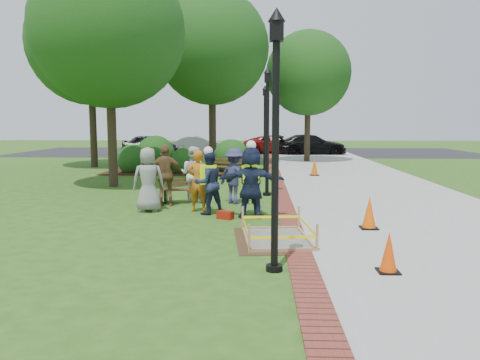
{
  "coord_description": "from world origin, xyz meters",
  "views": [
    {
      "loc": [
        0.99,
        -10.59,
        2.49
      ],
      "look_at": [
        0.5,
        1.2,
        1.0
      ],
      "focal_mm": 35.0,
      "sensor_mm": 36.0,
      "label": 1
    }
  ],
  "objects_px": {
    "lamp_near": "(276,122)",
    "wet_concrete_pad": "(276,229)",
    "cone_front": "(389,253)",
    "hivis_worker_a": "(251,180)",
    "bench_near": "(185,195)",
    "hivis_worker_c": "(208,181)",
    "hivis_worker_b": "(250,182)"
  },
  "relations": [
    {
      "from": "lamp_near",
      "to": "wet_concrete_pad",
      "type": "bearing_deg",
      "value": 87.01
    },
    {
      "from": "cone_front",
      "to": "hivis_worker_a",
      "type": "bearing_deg",
      "value": 118.14
    },
    {
      "from": "wet_concrete_pad",
      "to": "bench_near",
      "type": "xyz_separation_m",
      "value": [
        -2.65,
        4.46,
        -0.0
      ]
    },
    {
      "from": "wet_concrete_pad",
      "to": "bench_near",
      "type": "relative_size",
      "value": 1.8
    },
    {
      "from": "bench_near",
      "to": "cone_front",
      "type": "distance_m",
      "value": 7.9
    },
    {
      "from": "bench_near",
      "to": "hivis_worker_c",
      "type": "xyz_separation_m",
      "value": [
        0.92,
        -1.74,
        0.68
      ]
    },
    {
      "from": "hivis_worker_a",
      "to": "hivis_worker_c",
      "type": "bearing_deg",
      "value": 159.02
    },
    {
      "from": "hivis_worker_a",
      "to": "lamp_near",
      "type": "bearing_deg",
      "value": -83.8
    },
    {
      "from": "hivis_worker_b",
      "to": "cone_front",
      "type": "bearing_deg",
      "value": -63.63
    },
    {
      "from": "lamp_near",
      "to": "hivis_worker_c",
      "type": "xyz_separation_m",
      "value": [
        -1.62,
        4.76,
        -1.57
      ]
    },
    {
      "from": "hivis_worker_c",
      "to": "bench_near",
      "type": "bearing_deg",
      "value": 118.0
    },
    {
      "from": "bench_near",
      "to": "hivis_worker_c",
      "type": "distance_m",
      "value": 2.08
    },
    {
      "from": "bench_near",
      "to": "lamp_near",
      "type": "bearing_deg",
      "value": -68.64
    },
    {
      "from": "cone_front",
      "to": "hivis_worker_c",
      "type": "height_order",
      "value": "hivis_worker_c"
    },
    {
      "from": "bench_near",
      "to": "hivis_worker_a",
      "type": "height_order",
      "value": "hivis_worker_a"
    },
    {
      "from": "bench_near",
      "to": "hivis_worker_c",
      "type": "bearing_deg",
      "value": -62.0
    },
    {
      "from": "bench_near",
      "to": "hivis_worker_c",
      "type": "height_order",
      "value": "hivis_worker_c"
    },
    {
      "from": "bench_near",
      "to": "hivis_worker_b",
      "type": "relative_size",
      "value": 0.77
    },
    {
      "from": "cone_front",
      "to": "bench_near",
      "type": "bearing_deg",
      "value": 123.96
    },
    {
      "from": "wet_concrete_pad",
      "to": "hivis_worker_b",
      "type": "relative_size",
      "value": 1.39
    },
    {
      "from": "lamp_near",
      "to": "hivis_worker_a",
      "type": "xyz_separation_m",
      "value": [
        -0.47,
        4.32,
        -1.49
      ]
    },
    {
      "from": "bench_near",
      "to": "cone_front",
      "type": "height_order",
      "value": "bench_near"
    },
    {
      "from": "bench_near",
      "to": "hivis_worker_b",
      "type": "xyz_separation_m",
      "value": [
        2.03,
        -1.74,
        0.65
      ]
    },
    {
      "from": "wet_concrete_pad",
      "to": "hivis_worker_c",
      "type": "xyz_separation_m",
      "value": [
        -1.73,
        2.72,
        0.67
      ]
    },
    {
      "from": "wet_concrete_pad",
      "to": "lamp_near",
      "type": "bearing_deg",
      "value": -92.99
    },
    {
      "from": "lamp_near",
      "to": "hivis_worker_b",
      "type": "relative_size",
      "value": 2.4
    },
    {
      "from": "bench_near",
      "to": "lamp_near",
      "type": "height_order",
      "value": "lamp_near"
    },
    {
      "from": "bench_near",
      "to": "wet_concrete_pad",
      "type": "bearing_deg",
      "value": -59.3
    },
    {
      "from": "lamp_near",
      "to": "hivis_worker_a",
      "type": "relative_size",
      "value": 2.13
    },
    {
      "from": "cone_front",
      "to": "hivis_worker_c",
      "type": "relative_size",
      "value": 0.38
    },
    {
      "from": "cone_front",
      "to": "hivis_worker_b",
      "type": "height_order",
      "value": "hivis_worker_b"
    },
    {
      "from": "hivis_worker_b",
      "to": "lamp_near",
      "type": "bearing_deg",
      "value": -83.83
    }
  ]
}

